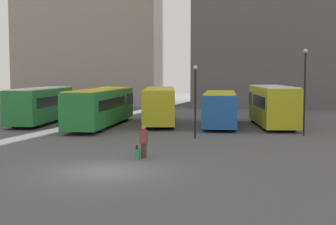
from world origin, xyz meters
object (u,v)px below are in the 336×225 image
(bus_4, at_px, (273,105))
(lamp_post_0, at_px, (305,85))
(bus_3, at_px, (220,108))
(traveler, at_px, (144,139))
(suitcase, at_px, (137,154))
(bus_1, at_px, (102,106))
(bus_2, at_px, (160,104))
(bus_0, at_px, (41,104))
(lamp_post_2, at_px, (195,95))

(bus_4, relative_size, lamp_post_0, 1.56)
(bus_3, bearing_deg, bus_4, -88.25)
(traveler, height_order, suitcase, traveler)
(bus_1, xyz_separation_m, suitcase, (5.07, -14.29, -1.40))
(bus_2, bearing_deg, suitcase, 177.31)
(bus_0, bearing_deg, lamp_post_2, -120.41)
(bus_0, bearing_deg, lamp_post_0, -106.09)
(traveler, relative_size, lamp_post_0, 0.28)
(bus_0, distance_m, bus_3, 15.21)
(bus_0, relative_size, traveler, 6.02)
(bus_1, height_order, bus_4, bus_4)
(traveler, bearing_deg, bus_0, 36.83)
(bus_0, height_order, bus_4, bus_4)
(bus_4, height_order, lamp_post_0, lamp_post_0)
(bus_3, relative_size, lamp_post_0, 1.60)
(bus_1, height_order, lamp_post_0, lamp_post_0)
(bus_1, distance_m, bus_4, 13.79)
(traveler, distance_m, lamp_post_0, 13.64)
(bus_0, relative_size, bus_3, 1.05)
(bus_3, bearing_deg, traveler, 166.35)
(bus_0, xyz_separation_m, bus_4, (19.40, -0.69, 0.11))
(traveler, relative_size, lamp_post_2, 0.35)
(lamp_post_0, relative_size, lamp_post_2, 1.24)
(bus_2, xyz_separation_m, bus_4, (9.27, -1.11, 0.11))
(bus_2, bearing_deg, bus_1, 110.17)
(bus_0, relative_size, bus_4, 1.08)
(bus_0, height_order, bus_3, bus_0)
(bus_0, xyz_separation_m, traveler, (10.97, -15.51, -0.67))
(lamp_post_0, xyz_separation_m, lamp_post_2, (-7.38, -1.79, -0.59))
(bus_0, xyz_separation_m, bus_2, (10.13, 0.42, 0.00))
(bus_2, bearing_deg, bus_4, -101.52)
(suitcase, bearing_deg, bus_0, 35.43)
(bus_0, distance_m, lamp_post_2, 15.70)
(suitcase, bearing_deg, traveler, -28.94)
(bus_0, distance_m, suitcase, 19.27)
(bus_1, bearing_deg, lamp_post_0, -104.04)
(bus_0, xyz_separation_m, lamp_post_2, (13.37, -8.13, 1.23))
(lamp_post_0, bearing_deg, traveler, -136.84)
(bus_2, relative_size, bus_3, 1.07)
(lamp_post_0, bearing_deg, suitcase, -136.24)
(bus_4, xyz_separation_m, suitcase, (-8.69, -15.27, -1.51))
(bus_1, xyz_separation_m, traveler, (5.33, -13.85, -0.67))
(lamp_post_2, bearing_deg, lamp_post_0, 13.64)
(bus_1, bearing_deg, bus_0, 76.67)
(bus_2, relative_size, lamp_post_2, 2.11)
(bus_3, distance_m, lamp_post_0, 8.19)
(bus_2, bearing_deg, lamp_post_2, -163.94)
(suitcase, bearing_deg, bus_2, 3.59)
(bus_4, distance_m, lamp_post_0, 6.05)
(bus_0, relative_size, bus_1, 0.80)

